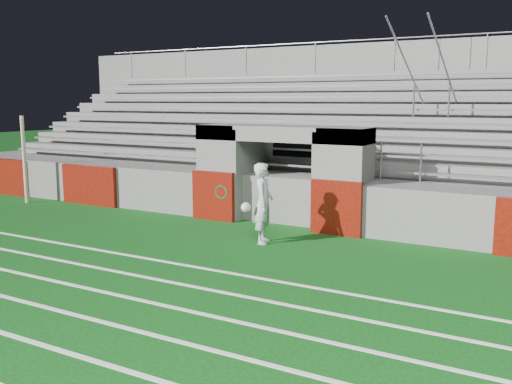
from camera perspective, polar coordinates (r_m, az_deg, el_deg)
The scene contains 6 objects.
ground at distance 12.46m, azimuth -4.93°, elevation -6.08°, with size 90.00×90.00×0.00m, color #0B4310.
field_post at distance 19.65m, azimuth -22.15°, elevation 3.02°, with size 0.12×0.12×2.79m, color #C5AD92.
field_markings at distance 9.02m, azimuth -23.71°, elevation -12.86°, with size 28.00×8.09×0.01m.
stadium_structure at distance 19.20m, azimuth 8.63°, elevation 3.76°, with size 26.00×8.48×5.42m.
goalkeeper_with_ball at distance 13.07m, azimuth 0.71°, elevation -1.14°, with size 0.73×0.82×1.86m.
hose_coil at distance 15.50m, azimuth -3.40°, elevation -0.30°, with size 0.52×0.14×0.60m.
Camera 1 is at (6.84, -9.88, 3.27)m, focal length 40.00 mm.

